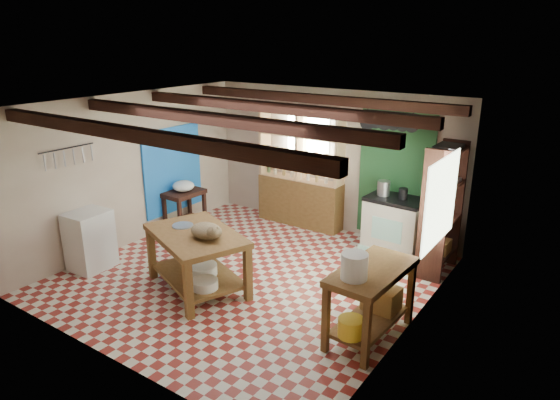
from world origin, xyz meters
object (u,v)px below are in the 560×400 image
Objects in this scene: stove at (395,224)px; cat at (206,231)px; work_table at (197,261)px; prep_table at (185,210)px; right_counter at (370,303)px; white_cabinet at (90,240)px.

cat is (-1.56, -2.91, 0.49)m from stove.
work_table is 0.59m from cat.
work_table is 1.58× the size of stove.
prep_table is 4.57m from right_counter.
right_counter is (4.40, 0.72, -0.01)m from white_cabinet.
stove is at bearing 74.15° from cat.
right_counter is at bearing 20.27° from cat.
cat reaches higher than right_counter.
cat is at bearing -115.25° from stove.
cat is (2.08, -1.64, 0.59)m from prep_table.
white_cabinet is (-3.66, -3.31, -0.01)m from stove.
prep_table is (-1.83, 1.59, -0.06)m from work_table.
work_table is 1.19× the size of right_counter.
right_counter is 2.38m from cat.
prep_table is 2.04m from white_cabinet.
stove reaches higher than work_table.
stove is 0.76× the size of right_counter.
stove is 1.04× the size of white_cabinet.
white_cabinet is (-0.02, -2.04, 0.09)m from prep_table.
work_table is at bearing -178.69° from cat.
white_cabinet is at bearing -134.88° from stove.
stove is 3.34m from cat.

